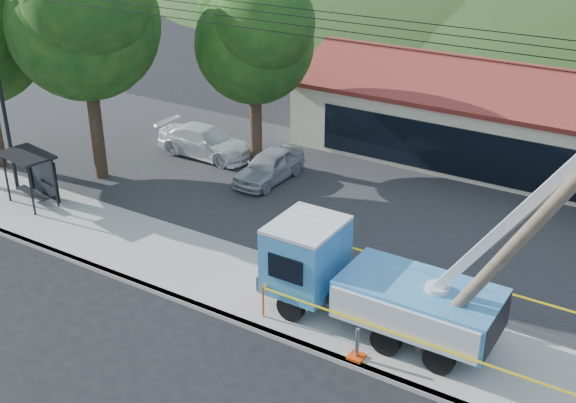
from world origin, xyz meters
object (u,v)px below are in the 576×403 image
Objects in this scene: bus_shelter at (32,166)px; car_white at (206,158)px; car_silver at (269,182)px; leaning_pole at (544,215)px; utility_truck at (374,281)px.

car_white is at bearing 81.41° from bus_shelter.
car_white reaches higher than car_silver.
bus_shelter is 10.00m from car_silver.
car_white is (-17.41, 8.77, -5.23)m from leaning_pole.
utility_truck is at bearing 8.07° from bus_shelter.
leaning_pole is 1.90× the size of car_white.
car_white is (2.66, 7.91, -1.75)m from bus_shelter.
leaning_pole is 20.39m from bus_shelter.
car_silver is at bearing -101.25° from car_white.
bus_shelter is at bearing 178.05° from utility_truck.
car_silver is 0.81× the size of car_white.
bus_shelter is at bearing 177.53° from leaning_pole.
utility_truck is 5.72m from leaning_pole.
bus_shelter is 0.62× the size of car_silver.
leaning_pole reaches higher than car_white.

